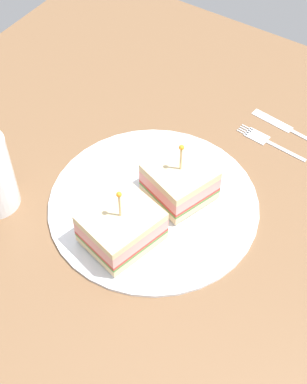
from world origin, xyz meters
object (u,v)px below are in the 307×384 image
Objects in this scene: plate at (154,203)px; knife at (283,126)px; fork at (264,140)px; sandwich_half_front at (180,181)px; sandwich_half_back at (119,226)px.

knife is at bearing 70.99° from plate.
plate is 21.54cm from fork.
sandwich_half_front is 0.93× the size of sandwich_half_back.
sandwich_half_front reaches higher than plate.
fork is (7.73, 27.88, -3.26)cm from sandwich_half_back.
fork and knife have the same top height.
plate is 2.36× the size of knife.
sandwich_half_front is 22.60cm from knife.
knife is (8.50, 24.67, -0.28)cm from plate.
sandwich_half_front is 18.09cm from fork.
fork is at bearing -104.49° from knife.
sandwich_half_front is at bearing 55.06° from plate.
sandwich_half_back reaches higher than knife.
fork is at bearing 70.03° from plate.
sandwich_half_back is at bearing -105.37° from knife.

